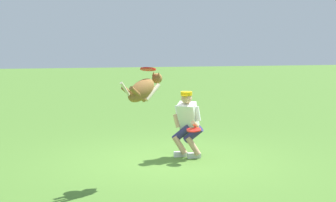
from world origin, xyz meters
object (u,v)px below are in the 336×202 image
dog (143,89)px  frisbee_held (194,130)px  person (187,122)px  frisbee_flying (148,69)px

dog → frisbee_held: 1.88m
person → dog: (1.11, 1.58, 0.82)m
person → frisbee_held: 0.40m
frisbee_held → dog: bearing=46.5°
frisbee_held → person: bearing=-85.7°
dog → person: bearing=15.4°
dog → frisbee_flying: size_ratio=3.16×
dog → frisbee_flying: frisbee_flying is taller
frisbee_flying → person: bearing=-125.0°
person → frisbee_held: person is taller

